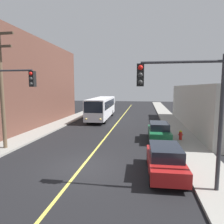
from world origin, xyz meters
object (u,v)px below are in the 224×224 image
parked_car_red (165,160)px  utility_pole_near (1,82)px  traffic_signal_right_corner (185,98)px  fire_hydrant (181,135)px  parked_car_green (159,131)px  city_bus (102,107)px  traffic_signal_left_corner (6,94)px

parked_car_red → utility_pole_near: bearing=167.3°
traffic_signal_right_corner → utility_pole_near: bearing=160.8°
traffic_signal_right_corner → fire_hydrant: (1.44, 9.00, -3.72)m
parked_car_green → fire_hydrant: parked_car_green is taller
parked_car_green → utility_pole_near: bearing=-157.9°
fire_hydrant → city_bus: bearing=129.9°
parked_car_green → traffic_signal_left_corner: traffic_signal_left_corner is taller
utility_pole_near → traffic_signal_left_corner: (1.45, -1.52, -0.86)m
parked_car_red → utility_pole_near: (-11.68, 2.64, 4.32)m
city_bus → parked_car_green: city_bus is taller
utility_pole_near → fire_hydrant: size_ratio=10.80×
parked_car_red → traffic_signal_left_corner: 10.85m
traffic_signal_right_corner → traffic_signal_left_corner: bearing=165.7°
traffic_signal_left_corner → parked_car_green: bearing=31.3°
parked_car_green → fire_hydrant: 1.89m
parked_car_red → fire_hydrant: bearing=74.5°
utility_pole_near → fire_hydrant: utility_pole_near is taller
parked_car_red → traffic_signal_right_corner: traffic_signal_right_corner is taller
city_bus → fire_hydrant: size_ratio=14.56×
parked_car_green → city_bus: bearing=124.1°
utility_pole_near → traffic_signal_right_corner: 13.03m
parked_car_red → parked_car_green: size_ratio=1.01×
parked_car_red → parked_car_green: same height
traffic_signal_left_corner → fire_hydrant: 14.25m
traffic_signal_left_corner → traffic_signal_right_corner: size_ratio=1.00×
parked_car_red → traffic_signal_left_corner: size_ratio=0.74×
fire_hydrant → utility_pole_near: bearing=-161.0°
traffic_signal_left_corner → traffic_signal_right_corner: bearing=-14.3°
traffic_signal_right_corner → parked_car_green: bearing=92.7°
parked_car_red → fire_hydrant: 7.64m
parked_car_red → fire_hydrant: parked_car_red is taller
parked_car_green → traffic_signal_left_corner: size_ratio=0.74×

